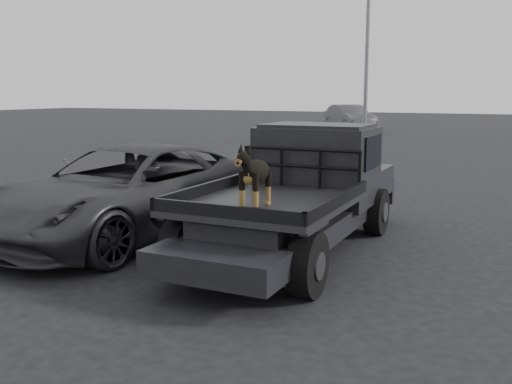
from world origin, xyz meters
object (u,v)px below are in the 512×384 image
at_px(dog, 255,177).
at_px(parked_suv, 128,191).
at_px(flatbed_ute, 295,220).
at_px(distant_car_a, 349,118).

bearing_deg(dog, parked_suv, 157.90).
bearing_deg(parked_suv, flatbed_ute, 11.61).
xyz_separation_m(parked_suv, distant_car_a, (-3.87, 25.88, 0.05)).
height_order(dog, parked_suv, dog).
distance_m(parked_suv, distant_car_a, 26.17).
height_order(flatbed_ute, distant_car_a, distant_car_a).
xyz_separation_m(flatbed_ute, parked_suv, (-2.76, -0.28, 0.26)).
distance_m(flatbed_ute, distant_car_a, 26.45).
bearing_deg(dog, flatbed_ute, 91.71).
relative_size(dog, parked_suv, 0.14).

